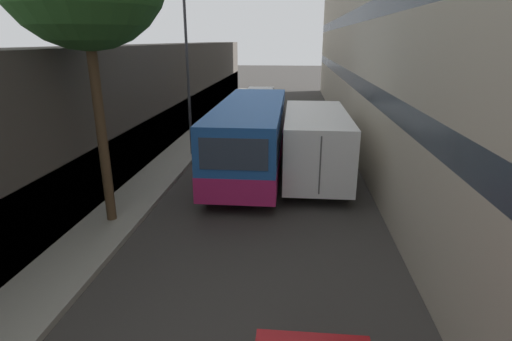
% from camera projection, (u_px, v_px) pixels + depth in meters
% --- Properties ---
extents(ground_plane, '(150.00, 150.00, 0.00)m').
position_uv_depth(ground_plane, '(263.00, 181.00, 15.77)').
color(ground_plane, '#33302D').
extents(sidewalk_left, '(1.74, 60.00, 0.15)m').
position_uv_depth(sidewalk_left, '(158.00, 176.00, 16.12)').
color(sidewalk_left, gray).
rests_on(sidewalk_left, ground_plane).
extents(building_left_shopfront, '(2.40, 60.00, 5.08)m').
position_uv_depth(building_left_shopfront, '(105.00, 120.00, 15.60)').
color(building_left_shopfront, '#423D38').
rests_on(building_left_shopfront, ground_plane).
extents(bus, '(2.57, 9.70, 2.86)m').
position_uv_depth(bus, '(251.00, 135.00, 16.56)').
color(bus, '#1E519E').
rests_on(bus, ground_plane).
extents(box_truck, '(2.36, 8.88, 2.65)m').
position_uv_depth(box_truck, '(314.00, 137.00, 16.55)').
color(box_truck, silver).
rests_on(box_truck, ground_plane).
extents(panel_van, '(1.85, 4.53, 1.97)m').
position_uv_depth(panel_van, '(259.00, 103.00, 28.08)').
color(panel_van, '#BCBCC1').
rests_on(panel_van, ground_plane).
extents(street_lamp, '(0.36, 0.80, 7.85)m').
position_uv_depth(street_lamp, '(186.00, 36.00, 17.31)').
color(street_lamp, '#38383D').
rests_on(street_lamp, sidewalk_left).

